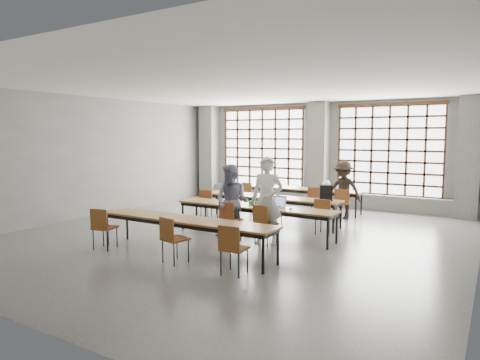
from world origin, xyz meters
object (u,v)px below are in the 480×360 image
(chair_back_mid, at_px, (315,198))
(student_female, at_px, (232,202))
(laptop_back, at_px, (341,188))
(desk_row_b, at_px, (269,199))
(mouse, at_px, (291,208))
(chair_near_right, at_px, (232,245))
(chair_front_right, at_px, (264,221))
(chair_near_mid, at_px, (172,235))
(chair_mid_left, at_px, (208,202))
(laptop_front, at_px, (278,204))
(chair_mid_right, at_px, (324,213))
(red_pouch, at_px, (105,225))
(green_box, at_px, (254,203))
(backpack, at_px, (326,193))
(student_male, at_px, (267,200))
(desk_row_d, at_px, (185,222))
(chair_back_right, at_px, (342,200))
(student_back, at_px, (343,190))
(phone, at_px, (259,206))
(desk_row_a, at_px, (298,190))
(chair_near_left, at_px, (103,224))
(chair_front_left, at_px, (229,217))
(chair_mid_centre, at_px, (271,208))
(desk_row_c, at_px, (254,208))

(chair_back_mid, xyz_separation_m, student_female, (-0.65, -3.56, 0.32))
(laptop_back, bearing_deg, desk_row_b, -119.76)
(mouse, bearing_deg, chair_near_right, -87.02)
(chair_front_right, relative_size, laptop_back, 2.33)
(chair_back_mid, height_order, chair_near_mid, same)
(chair_mid_left, height_order, laptop_front, laptop_front)
(chair_front_right, relative_size, chair_near_right, 1.00)
(chair_mid_right, xyz_separation_m, laptop_back, (-0.51, 2.88, 0.25))
(red_pouch, bearing_deg, mouse, 40.53)
(green_box, relative_size, backpack, 0.62)
(laptop_front, bearing_deg, student_male, -87.18)
(desk_row_d, xyz_separation_m, chair_back_right, (1.57, 5.16, -0.13))
(laptop_front, height_order, laptop_back, same)
(student_male, distance_m, student_back, 3.73)
(chair_back_right, distance_m, green_box, 3.23)
(laptop_back, xyz_separation_m, backpack, (0.31, -2.20, 0.14))
(red_pouch, bearing_deg, chair_mid_left, 88.14)
(chair_back_mid, relative_size, laptop_back, 2.33)
(chair_back_right, xyz_separation_m, mouse, (-0.20, -3.09, 0.21))
(phone, bearing_deg, red_pouch, -132.09)
(desk_row_d, relative_size, backpack, 10.00)
(chair_back_right, distance_m, red_pouch, 6.57)
(desk_row_a, relative_size, laptop_front, 9.06)
(chair_near_left, xyz_separation_m, student_female, (1.80, 2.22, 0.32))
(chair_front_left, xyz_separation_m, student_back, (1.43, 3.82, 0.29))
(chair_near_mid, bearing_deg, red_pouch, 177.64)
(chair_mid_right, height_order, chair_front_left, same)
(desk_row_d, bearing_deg, desk_row_b, 89.86)
(student_back, bearing_deg, laptop_back, 118.62)
(desk_row_b, height_order, backpack, backpack)
(chair_near_left, xyz_separation_m, laptop_back, (2.98, 6.52, 0.25))
(desk_row_d, xyz_separation_m, chair_mid_right, (1.81, 3.01, -0.13))
(desk_row_a, xyz_separation_m, student_female, (0.17, -4.19, 0.20))
(laptop_front, distance_m, red_pouch, 3.85)
(chair_near_mid, bearing_deg, laptop_back, 80.32)
(desk_row_a, xyz_separation_m, backpack, (1.66, -2.09, 0.27))
(chair_back_right, distance_m, chair_front_left, 3.97)
(desk_row_a, distance_m, student_back, 1.68)
(chair_mid_left, xyz_separation_m, laptop_front, (2.57, -0.82, 0.25))
(student_female, distance_m, phone, 0.64)
(chair_mid_centre, relative_size, chair_front_left, 1.00)
(student_back, xyz_separation_m, red_pouch, (-3.25, -5.83, -0.33))
(chair_mid_centre, bearing_deg, student_female, -101.63)
(student_female, relative_size, green_box, 6.88)
(mouse, bearing_deg, desk_row_d, -123.40)
(student_back, distance_m, red_pouch, 6.69)
(mouse, xyz_separation_m, red_pouch, (-3.07, -2.62, -0.25))
(laptop_back, distance_m, phone, 3.97)
(desk_row_c, relative_size, student_male, 2.07)
(chair_near_left, height_order, backpack, backpack)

